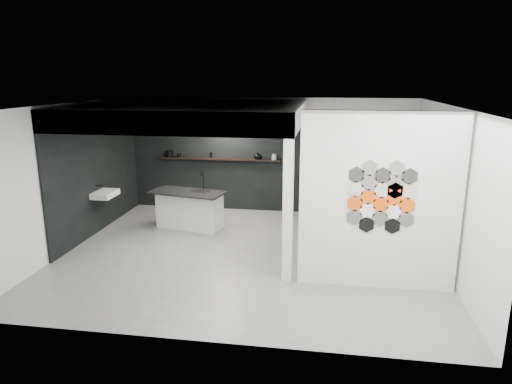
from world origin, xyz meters
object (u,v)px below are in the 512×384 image
at_px(kettle, 257,156).
at_px(glass_bowl, 274,158).
at_px(wall_basin, 105,194).
at_px(bottle_dark, 211,155).
at_px(partition_panel, 379,202).
at_px(kitchen_island, 190,209).
at_px(stockpot, 169,154).
at_px(utensil_cup, 179,155).
at_px(glass_vase, 274,157).

distance_m(kettle, glass_bowl, 0.41).
relative_size(wall_basin, bottle_dark, 4.30).
relative_size(partition_panel, kitchen_island, 1.63).
height_order(stockpot, kettle, stockpot).
bearing_deg(stockpot, kitchen_island, -58.08).
bearing_deg(utensil_cup, kitchen_island, -65.36).
height_order(kitchen_island, stockpot, stockpot).
height_order(kettle, glass_bowl, kettle).
distance_m(glass_bowl, glass_vase, 0.03).
xyz_separation_m(stockpot, bottle_dark, (1.07, 0.00, -0.01)).
relative_size(wall_basin, stockpot, 3.21).
bearing_deg(glass_vase, kitchen_island, -138.09).
height_order(partition_panel, utensil_cup, partition_panel).
distance_m(glass_bowl, bottle_dark, 1.58).
height_order(wall_basin, bottle_dark, bottle_dark).
distance_m(wall_basin, glass_vase, 4.01).
distance_m(wall_basin, bottle_dark, 2.80).
height_order(partition_panel, stockpot, partition_panel).
relative_size(partition_panel, kettle, 15.72).
height_order(partition_panel, bottle_dark, partition_panel).
height_order(kettle, bottle_dark, kettle).
bearing_deg(stockpot, bottle_dark, 0.00).
bearing_deg(kitchen_island, stockpot, 133.57).
relative_size(stockpot, glass_bowl, 1.57).
bearing_deg(kettle, wall_basin, -136.31).
bearing_deg(glass_vase, partition_panel, -61.77).
bearing_deg(glass_bowl, utensil_cup, 180.00).
relative_size(stockpot, bottle_dark, 1.34).
height_order(bottle_dark, utensil_cup, bottle_dark).
distance_m(kitchen_island, glass_vase, 2.48).
bearing_deg(glass_bowl, glass_vase, 0.00).
distance_m(wall_basin, kettle, 3.66).
bearing_deg(kettle, partition_panel, -48.29).
distance_m(partition_panel, glass_vase, 4.39).
bearing_deg(glass_bowl, stockpot, 180.00).
xyz_separation_m(stockpot, glass_vase, (2.65, 0.00, -0.01)).
relative_size(glass_bowl, bottle_dark, 0.85).
relative_size(glass_bowl, glass_vase, 0.86).
height_order(partition_panel, glass_bowl, partition_panel).
distance_m(kettle, bottle_dark, 1.17).
bearing_deg(utensil_cup, partition_panel, -40.81).
bearing_deg(utensil_cup, glass_bowl, 0.00).
relative_size(kettle, glass_bowl, 1.50).
bearing_deg(partition_panel, kitchen_island, 148.22).
distance_m(partition_panel, utensil_cup, 5.91).
bearing_deg(stockpot, partition_panel, -39.28).
bearing_deg(wall_basin, kitchen_island, 17.69).
bearing_deg(kitchen_island, wall_basin, -150.65).
xyz_separation_m(kettle, bottle_dark, (-1.17, 0.00, -0.01)).
bearing_deg(glass_bowl, partition_panel, -61.77).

